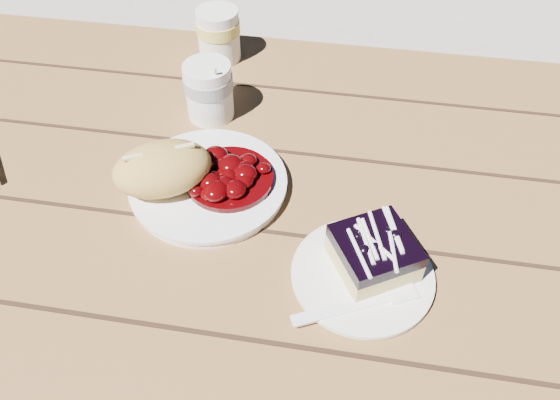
% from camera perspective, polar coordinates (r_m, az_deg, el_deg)
% --- Properties ---
extents(picnic_table, '(2.00, 1.55, 0.75)m').
position_cam_1_polar(picnic_table, '(0.90, 4.90, -6.59)').
color(picnic_table, brown).
rests_on(picnic_table, ground).
extents(main_plate, '(0.22, 0.22, 0.02)m').
position_cam_1_polar(main_plate, '(0.79, -7.47, 1.57)').
color(main_plate, white).
rests_on(main_plate, picnic_table).
extents(goulash_stew, '(0.12, 0.12, 0.04)m').
position_cam_1_polar(goulash_stew, '(0.76, -5.40, 3.10)').
color(goulash_stew, '#410204').
rests_on(goulash_stew, main_plate).
extents(bread_roll, '(0.16, 0.14, 0.07)m').
position_cam_1_polar(bread_roll, '(0.76, -12.18, 3.23)').
color(bread_roll, tan).
rests_on(bread_roll, main_plate).
extents(dessert_plate, '(0.17, 0.17, 0.01)m').
position_cam_1_polar(dessert_plate, '(0.69, 8.58, -7.83)').
color(dessert_plate, white).
rests_on(dessert_plate, picnic_table).
extents(blueberry_cake, '(0.12, 0.12, 0.05)m').
position_cam_1_polar(blueberry_cake, '(0.68, 9.78, -5.44)').
color(blueberry_cake, '#D9C476').
rests_on(blueberry_cake, dessert_plate).
extents(fork_dessert, '(0.16, 0.09, 0.00)m').
position_cam_1_polar(fork_dessert, '(0.65, 6.57, -11.17)').
color(fork_dessert, white).
rests_on(fork_dessert, dessert_plate).
extents(coffee_cup, '(0.07, 0.07, 0.09)m').
position_cam_1_polar(coffee_cup, '(0.89, -7.42, 11.23)').
color(coffee_cup, white).
rests_on(coffee_cup, picnic_table).
extents(second_cup, '(0.07, 0.07, 0.09)m').
position_cam_1_polar(second_cup, '(1.03, -6.42, 16.75)').
color(second_cup, white).
rests_on(second_cup, picnic_table).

